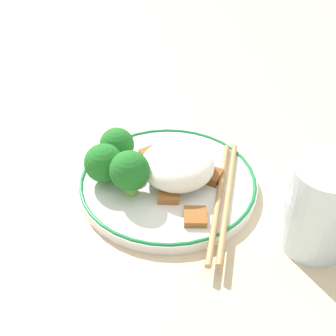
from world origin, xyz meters
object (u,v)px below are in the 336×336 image
object	(u,v)px
plate	(168,183)
drinking_glass	(320,208)
broccoli_back_right	(130,171)
broccoli_back_left	(117,145)
chopsticks	(224,197)
broccoli_back_center	(104,163)

from	to	relation	value
plate	drinking_glass	size ratio (longest dim) A/B	2.12
plate	broccoli_back_right	bearing A→B (deg)	60.11
broccoli_back_left	chopsticks	size ratio (longest dim) A/B	0.26
broccoli_back_center	drinking_glass	size ratio (longest dim) A/B	0.49
plate	broccoli_back_left	distance (m)	0.09
plate	broccoli_back_center	xyz separation A→B (m)	(0.07, 0.05, 0.03)
broccoli_back_center	chopsticks	size ratio (longest dim) A/B	0.26
chopsticks	broccoli_back_left	bearing A→B (deg)	4.05
broccoli_back_left	drinking_glass	distance (m)	0.27
broccoli_back_center	broccoli_back_right	distance (m)	0.04
broccoli_back_right	chopsticks	bearing A→B (deg)	-154.22
broccoli_back_center	drinking_glass	world-z (taller)	drinking_glass
broccoli_back_right	drinking_glass	world-z (taller)	drinking_glass
chopsticks	broccoli_back_center	bearing A→B (deg)	18.75
broccoli_back_right	drinking_glass	distance (m)	0.23
broccoli_back_center	chopsticks	xyz separation A→B (m)	(-0.15, -0.05, -0.03)
plate	broccoli_back_right	size ratio (longest dim) A/B	3.83
broccoli_back_left	broccoli_back_right	xyz separation A→B (m)	(-0.05, 0.04, 0.01)
plate	chopsticks	distance (m)	0.08
drinking_glass	broccoli_back_left	bearing A→B (deg)	3.01
broccoli_back_left	plate	bearing A→B (deg)	-175.49
plate	drinking_glass	bearing A→B (deg)	-177.59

